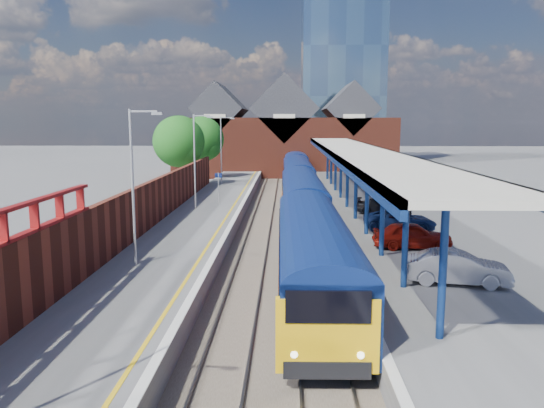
{
  "coord_description": "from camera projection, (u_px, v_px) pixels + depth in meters",
  "views": [
    {
      "loc": [
        0.38,
        -17.28,
        7.43
      ],
      "look_at": [
        -0.5,
        13.9,
        2.6
      ],
      "focal_mm": 35.0,
      "sensor_mm": 36.0,
      "label": 1
    }
  ],
  "objects": [
    {
      "name": "coping_right",
      "position": [
        326.0,
        213.0,
        37.73
      ],
      "size": [
        0.3,
        76.0,
        0.05
      ],
      "primitive_type": "cube",
      "color": "silver",
      "rests_on": "right_platform"
    },
    {
      "name": "tree_near",
      "position": [
        180.0,
        143.0,
        53.16
      ],
      "size": [
        5.2,
        5.2,
        8.1
      ],
      "color": "#382314",
      "rests_on": "ground"
    },
    {
      "name": "lamp_post_c",
      "position": [
        196.0,
        155.0,
        39.37
      ],
      "size": [
        1.48,
        0.18,
        7.0
      ],
      "color": "#A5A8AA",
      "rests_on": "left_platform"
    },
    {
      "name": "yellow_line",
      "position": [
        229.0,
        213.0,
        37.93
      ],
      "size": [
        0.14,
        76.0,
        0.01
      ],
      "primitive_type": "cube",
      "color": "yellow",
      "rests_on": "left_platform"
    },
    {
      "name": "canopy",
      "position": [
        356.0,
        152.0,
        38.95
      ],
      "size": [
        4.5,
        52.0,
        4.48
      ],
      "color": "navy",
      "rests_on": "right_platform"
    },
    {
      "name": "parked_car_silver",
      "position": [
        457.0,
        268.0,
        21.19
      ],
      "size": [
        4.25,
        2.14,
        1.34
      ],
      "primitive_type": "imported",
      "rotation": [
        0.0,
        0.0,
        1.38
      ],
      "color": "#BABABF",
      "rests_on": "right_platform"
    },
    {
      "name": "tree_far",
      "position": [
        203.0,
        140.0,
        61.03
      ],
      "size": [
        5.2,
        5.2,
        8.1
      ],
      "color": "#382314",
      "rests_on": "ground"
    },
    {
      "name": "lamp_post_d",
      "position": [
        222.0,
        146.0,
        55.17
      ],
      "size": [
        1.48,
        0.18,
        7.0
      ],
      "color": "#A5A8AA",
      "rests_on": "left_platform"
    },
    {
      "name": "right_platform",
      "position": [
        365.0,
        220.0,
        37.73
      ],
      "size": [
        6.0,
        76.0,
        1.0
      ],
      "primitive_type": "cube",
      "color": "#565659",
      "rests_on": "ground"
    },
    {
      "name": "train",
      "position": [
        299.0,
        183.0,
        46.63
      ],
      "size": [
        3.01,
        65.93,
        3.45
      ],
      "color": "navy",
      "rests_on": "ground"
    },
    {
      "name": "rails",
      "position": [
        281.0,
        225.0,
        37.96
      ],
      "size": [
        4.51,
        76.0,
        0.14
      ],
      "color": "slate",
      "rests_on": "ground"
    },
    {
      "name": "glass_tower",
      "position": [
        342.0,
        49.0,
        93.88
      ],
      "size": [
        14.2,
        14.2,
        40.3
      ],
      "color": "slate",
      "rests_on": "ground"
    },
    {
      "name": "station_building",
      "position": [
        284.0,
        136.0,
        74.68
      ],
      "size": [
        30.0,
        12.12,
        13.78
      ],
      "color": "#5F2519",
      "rests_on": "ground"
    },
    {
      "name": "ground",
      "position": [
        283.0,
        205.0,
        47.86
      ],
      "size": [
        240.0,
        240.0,
        0.0
      ],
      "primitive_type": "plane",
      "color": "#5B5B5E",
      "rests_on": "ground"
    },
    {
      "name": "ballast_bed",
      "position": [
        281.0,
        226.0,
        37.97
      ],
      "size": [
        6.0,
        76.0,
        0.06
      ],
      "primitive_type": "cube",
      "color": "#473D33",
      "rests_on": "ground"
    },
    {
      "name": "left_platform",
      "position": [
        205.0,
        220.0,
        38.05
      ],
      "size": [
        5.0,
        76.0,
        1.0
      ],
      "primitive_type": "cube",
      "color": "#565659",
      "rests_on": "ground"
    },
    {
      "name": "parked_car_red",
      "position": [
        412.0,
        235.0,
        27.22
      ],
      "size": [
        4.03,
        1.7,
        1.36
      ],
      "primitive_type": "imported",
      "rotation": [
        0.0,
        0.0,
        1.55
      ],
      "color": "maroon",
      "rests_on": "right_platform"
    },
    {
      "name": "parked_car_dark",
      "position": [
        384.0,
        206.0,
        37.27
      ],
      "size": [
        4.13,
        2.61,
        1.11
      ],
      "primitive_type": "imported",
      "rotation": [
        0.0,
        0.0,
        1.28
      ],
      "color": "black",
      "rests_on": "right_platform"
    },
    {
      "name": "platform_sign",
      "position": [
        219.0,
        183.0,
        41.66
      ],
      "size": [
        0.55,
        0.08,
        2.5
      ],
      "color": "#A5A8AA",
      "rests_on": "left_platform"
    },
    {
      "name": "coping_left",
      "position": [
        237.0,
        213.0,
        37.91
      ],
      "size": [
        0.3,
        76.0,
        0.05
      ],
      "primitive_type": "cube",
      "color": "silver",
      "rests_on": "left_platform"
    },
    {
      "name": "lamp_post_b",
      "position": [
        135.0,
        177.0,
        23.56
      ],
      "size": [
        1.48,
        0.18,
        7.0
      ],
      "color": "#A5A8AA",
      "rests_on": "left_platform"
    },
    {
      "name": "parked_car_blue",
      "position": [
        400.0,
        220.0,
        31.79
      ],
      "size": [
        4.49,
        2.44,
        1.19
      ],
      "primitive_type": "imported",
      "rotation": [
        0.0,
        0.0,
        1.46
      ],
      "color": "navy",
      "rests_on": "right_platform"
    },
    {
      "name": "brick_wall",
      "position": [
        144.0,
        207.0,
        31.45
      ],
      "size": [
        0.35,
        50.0,
        3.86
      ],
      "color": "#5F2519",
      "rests_on": "left_platform"
    }
  ]
}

